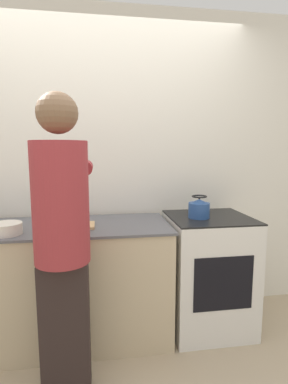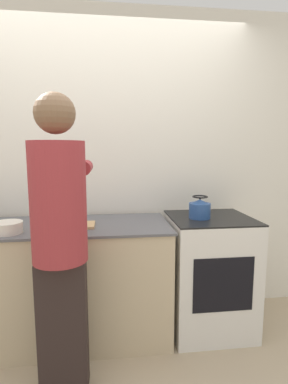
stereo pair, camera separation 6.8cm
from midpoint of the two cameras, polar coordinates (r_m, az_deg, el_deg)
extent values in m
plane|color=tan|center=(2.38, -9.00, -29.19)|extent=(12.00, 12.00, 0.00)
cube|color=silver|center=(2.60, -9.61, 4.95)|extent=(8.00, 0.05, 2.60)
cube|color=#C6B28E|center=(2.46, -17.29, -16.42)|extent=(1.69, 0.64, 0.87)
cube|color=#56565B|center=(2.31, -17.76, -6.39)|extent=(1.72, 0.66, 0.02)
cube|color=silver|center=(2.55, 11.27, -14.84)|extent=(0.63, 0.61, 0.90)
cube|color=black|center=(2.41, 11.57, -4.75)|extent=(0.63, 0.61, 0.01)
cube|color=black|center=(2.28, 13.99, -16.58)|extent=(0.44, 0.01, 0.40)
cube|color=black|center=(1.99, -15.75, -23.56)|extent=(0.28, 0.17, 0.81)
cylinder|color=maroon|center=(1.72, -16.70, -1.97)|extent=(0.31, 0.31, 0.68)
sphere|color=brown|center=(1.71, -17.38, 14.19)|extent=(0.22, 0.22, 0.22)
cylinder|color=maroon|center=(2.00, -19.55, 4.37)|extent=(0.09, 0.30, 0.09)
cylinder|color=maroon|center=(1.97, -12.00, 4.60)|extent=(0.09, 0.30, 0.09)
cube|color=tan|center=(2.24, -15.13, -6.31)|extent=(0.38, 0.19, 0.02)
cube|color=silver|center=(2.20, -14.01, -6.18)|extent=(0.16, 0.06, 0.01)
cube|color=black|center=(2.23, -17.11, -6.10)|extent=(0.10, 0.04, 0.01)
cylinder|color=#284C8C|center=(2.34, 9.59, -3.47)|extent=(0.16, 0.16, 0.12)
cone|color=#284C8C|center=(2.32, 9.63, -1.70)|extent=(0.13, 0.13, 0.03)
sphere|color=black|center=(2.32, 9.65, -1.11)|extent=(0.02, 0.02, 0.02)
torus|color=black|center=(2.32, 9.65, -0.83)|extent=(0.12, 0.12, 0.01)
cylinder|color=silver|center=(2.19, -25.54, -6.34)|extent=(0.20, 0.20, 0.08)
camera|label=1|loc=(0.03, -90.90, -0.13)|focal=28.00mm
camera|label=2|loc=(0.03, 89.10, 0.13)|focal=28.00mm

